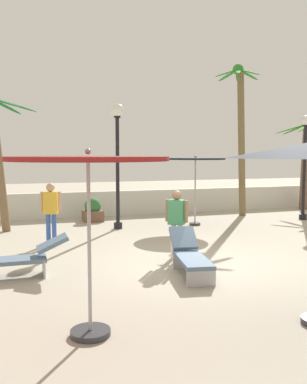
# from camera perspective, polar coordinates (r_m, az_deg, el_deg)

# --- Properties ---
(ground_plane) EXTENTS (56.00, 56.00, 0.00)m
(ground_plane) POSITION_cam_1_polar(r_m,az_deg,el_deg) (9.35, 5.67, -10.09)
(ground_plane) COLOR #B2A893
(boundary_wall) EXTENTS (25.20, 0.30, 0.98)m
(boundary_wall) POSITION_cam_1_polar(r_m,az_deg,el_deg) (16.86, -5.75, -1.53)
(boundary_wall) COLOR silver
(boundary_wall) RESTS_ON ground_plane
(patio_umbrella_2) EXTENTS (2.03, 2.03, 2.41)m
(patio_umbrella_2) POSITION_cam_1_polar(r_m,az_deg,el_deg) (14.49, 5.70, 4.02)
(patio_umbrella_2) COLOR #333338
(patio_umbrella_2) RESTS_ON ground_plane
(patio_umbrella_4) EXTENTS (2.13, 2.13, 2.53)m
(patio_umbrella_4) POSITION_cam_1_polar(r_m,az_deg,el_deg) (5.59, -8.83, 2.31)
(patio_umbrella_4) COLOR #333338
(patio_umbrella_4) RESTS_ON ground_plane
(palm_tree_0) EXTENTS (1.97, 1.88, 5.91)m
(palm_tree_0) POSITION_cam_1_polar(r_m,az_deg,el_deg) (16.99, 11.71, 8.95)
(palm_tree_0) COLOR brown
(palm_tree_0) RESTS_ON ground_plane
(palm_tree_2) EXTENTS (2.73, 2.84, 4.03)m
(palm_tree_2) POSITION_cam_1_polar(r_m,az_deg,el_deg) (19.85, 20.06, 5.19)
(palm_tree_2) COLOR brown
(palm_tree_2) RESTS_ON ground_plane
(lamp_post_0) EXTENTS (0.42, 0.42, 4.07)m
(lamp_post_0) POSITION_cam_1_polar(r_m,az_deg,el_deg) (13.77, -4.91, 6.28)
(lamp_post_0) COLOR black
(lamp_post_0) RESTS_ON ground_plane
(lamp_post_1) EXTENTS (0.38, 0.38, 3.87)m
(lamp_post_1) POSITION_cam_1_polar(r_m,az_deg,el_deg) (16.63, 19.82, 4.83)
(lamp_post_1) COLOR black
(lamp_post_1) RESTS_ON ground_plane
(lounge_chair_0) EXTENTS (1.85, 0.59, 0.81)m
(lounge_chair_0) POSITION_cam_1_polar(r_m,az_deg,el_deg) (8.89, -17.43, -8.41)
(lounge_chair_0) COLOR #B7B7BC
(lounge_chair_0) RESTS_ON ground_plane
(lounge_chair_1) EXTENTS (0.87, 1.94, 0.83)m
(lounge_chair_1) POSITION_cam_1_polar(r_m,az_deg,el_deg) (8.76, 4.97, -8.44)
(lounge_chair_1) COLOR #B7B7BC
(lounge_chair_1) RESTS_ON ground_plane
(guest_0) EXTENTS (0.53, 0.35, 1.68)m
(guest_0) POSITION_cam_1_polar(r_m,az_deg,el_deg) (11.68, -13.74, -2.06)
(guest_0) COLOR #3359B2
(guest_0) RESTS_ON ground_plane
(guest_1) EXTENTS (0.44, 0.42, 1.61)m
(guest_1) POSITION_cam_1_polar(r_m,az_deg,el_deg) (9.85, 3.14, -3.49)
(guest_1) COLOR silver
(guest_1) RESTS_ON ground_plane
(planter) EXTENTS (0.70, 0.70, 0.85)m
(planter) POSITION_cam_1_polar(r_m,az_deg,el_deg) (15.54, -8.23, -2.54)
(planter) COLOR brown
(planter) RESTS_ON ground_plane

